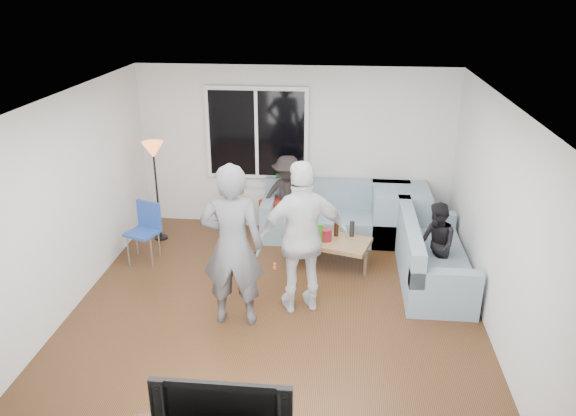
# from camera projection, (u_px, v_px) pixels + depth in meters

# --- Properties ---
(floor) EXTENTS (5.00, 5.50, 0.04)m
(floor) POSITION_uv_depth(u_px,v_px,m) (275.00, 314.00, 6.90)
(floor) COLOR #56351C
(floor) RESTS_ON ground
(ceiling) EXTENTS (5.00, 5.50, 0.04)m
(ceiling) POSITION_uv_depth(u_px,v_px,m) (273.00, 100.00, 5.90)
(ceiling) COLOR white
(ceiling) RESTS_ON ground
(wall_back) EXTENTS (5.00, 0.04, 2.60)m
(wall_back) POSITION_uv_depth(u_px,v_px,m) (295.00, 148.00, 8.95)
(wall_back) COLOR silver
(wall_back) RESTS_ON ground
(wall_front) EXTENTS (5.00, 0.04, 2.60)m
(wall_front) POSITION_uv_depth(u_px,v_px,m) (225.00, 371.00, 3.84)
(wall_front) COLOR silver
(wall_front) RESTS_ON ground
(wall_left) EXTENTS (0.04, 5.50, 2.60)m
(wall_left) POSITION_uv_depth(u_px,v_px,m) (63.00, 207.00, 6.63)
(wall_left) COLOR silver
(wall_left) RESTS_ON ground
(wall_right) EXTENTS (0.04, 5.50, 2.60)m
(wall_right) POSITION_uv_depth(u_px,v_px,m) (501.00, 224.00, 6.17)
(wall_right) COLOR silver
(wall_right) RESTS_ON ground
(window_frame) EXTENTS (1.62, 0.06, 1.47)m
(window_frame) POSITION_uv_depth(u_px,v_px,m) (257.00, 133.00, 8.84)
(window_frame) COLOR white
(window_frame) RESTS_ON wall_back
(window_glass) EXTENTS (1.50, 0.02, 1.35)m
(window_glass) POSITION_uv_depth(u_px,v_px,m) (257.00, 134.00, 8.80)
(window_glass) COLOR black
(window_glass) RESTS_ON window_frame
(window_mullion) EXTENTS (0.05, 0.03, 1.35)m
(window_mullion) POSITION_uv_depth(u_px,v_px,m) (257.00, 134.00, 8.79)
(window_mullion) COLOR white
(window_mullion) RESTS_ON window_frame
(radiator) EXTENTS (1.30, 0.12, 0.62)m
(radiator) POSITION_uv_depth(u_px,v_px,m) (258.00, 207.00, 9.27)
(radiator) COLOR silver
(radiator) RESTS_ON floor
(potted_plant) EXTENTS (0.22, 0.19, 0.34)m
(potted_plant) POSITION_uv_depth(u_px,v_px,m) (279.00, 181.00, 9.03)
(potted_plant) COLOR #276227
(potted_plant) RESTS_ON radiator
(vase) EXTENTS (0.19, 0.19, 0.19)m
(vase) POSITION_uv_depth(u_px,v_px,m) (240.00, 184.00, 9.11)
(vase) COLOR silver
(vase) RESTS_ON radiator
(sofa_back_section) EXTENTS (2.30, 0.85, 0.85)m
(sofa_back_section) POSITION_uv_depth(u_px,v_px,m) (336.00, 212.00, 8.76)
(sofa_back_section) COLOR gray
(sofa_back_section) RESTS_ON floor
(sofa_right_section) EXTENTS (2.00, 0.85, 0.85)m
(sofa_right_section) POSITION_uv_depth(u_px,v_px,m) (434.00, 252.00, 7.49)
(sofa_right_section) COLOR gray
(sofa_right_section) RESTS_ON floor
(sofa_corner) EXTENTS (0.85, 0.85, 0.85)m
(sofa_corner) POSITION_uv_depth(u_px,v_px,m) (399.00, 215.00, 8.67)
(sofa_corner) COLOR gray
(sofa_corner) RESTS_ON floor
(cushion_yellow) EXTENTS (0.47, 0.44, 0.14)m
(cushion_yellow) POSITION_uv_depth(u_px,v_px,m) (235.00, 204.00, 8.85)
(cushion_yellow) COLOR gold
(cushion_yellow) RESTS_ON sofa_back_section
(cushion_red) EXTENTS (0.46, 0.44, 0.13)m
(cushion_red) POSITION_uv_depth(u_px,v_px,m) (273.00, 203.00, 8.87)
(cushion_red) COLOR maroon
(cushion_red) RESTS_ON sofa_back_section
(coffee_table) EXTENTS (1.22, 0.89, 0.40)m
(coffee_table) POSITION_uv_depth(u_px,v_px,m) (329.00, 252.00, 7.97)
(coffee_table) COLOR #9C754B
(coffee_table) RESTS_ON floor
(pitcher) EXTENTS (0.17, 0.17, 0.17)m
(pitcher) POSITION_uv_depth(u_px,v_px,m) (326.00, 235.00, 7.84)
(pitcher) COLOR maroon
(pitcher) RESTS_ON coffee_table
(side_chair) EXTENTS (0.51, 0.51, 0.86)m
(side_chair) POSITION_uv_depth(u_px,v_px,m) (143.00, 234.00, 8.01)
(side_chair) COLOR #24489C
(side_chair) RESTS_ON floor
(floor_lamp) EXTENTS (0.32, 0.32, 1.56)m
(floor_lamp) POSITION_uv_depth(u_px,v_px,m) (157.00, 192.00, 8.57)
(floor_lamp) COLOR orange
(floor_lamp) RESTS_ON floor
(player_left) EXTENTS (0.73, 0.48, 1.97)m
(player_left) POSITION_uv_depth(u_px,v_px,m) (232.00, 246.00, 6.37)
(player_left) COLOR #535358
(player_left) RESTS_ON floor
(player_right) EXTENTS (1.21, 0.80, 1.90)m
(player_right) POSITION_uv_depth(u_px,v_px,m) (303.00, 238.00, 6.65)
(player_right) COLOR silver
(player_right) RESTS_ON floor
(spectator_right) EXTENTS (0.57, 0.65, 1.14)m
(spectator_right) POSITION_uv_depth(u_px,v_px,m) (436.00, 245.00, 7.35)
(spectator_right) COLOR black
(spectator_right) RESTS_ON floor
(spectator_back) EXTENTS (0.90, 0.60, 1.31)m
(spectator_back) POSITION_uv_depth(u_px,v_px,m) (288.00, 196.00, 8.77)
(spectator_back) COLOR black
(spectator_back) RESTS_ON floor
(television) EXTENTS (1.08, 0.14, 0.62)m
(television) POSITION_uv_depth(u_px,v_px,m) (225.00, 406.00, 4.31)
(television) COLOR black
(television) RESTS_ON tv_console
(bottle_b) EXTENTS (0.08, 0.08, 0.27)m
(bottle_b) POSITION_uv_depth(u_px,v_px,m) (320.00, 233.00, 7.77)
(bottle_b) COLOR #298317
(bottle_b) RESTS_ON coffee_table
(bottle_a) EXTENTS (0.07, 0.07, 0.20)m
(bottle_a) POSITION_uv_depth(u_px,v_px,m) (312.00, 228.00, 8.00)
(bottle_a) COLOR #C94F0B
(bottle_a) RESTS_ON coffee_table
(bottle_c) EXTENTS (0.07, 0.07, 0.21)m
(bottle_c) POSITION_uv_depth(u_px,v_px,m) (336.00, 229.00, 7.97)
(bottle_c) COLOR black
(bottle_c) RESTS_ON coffee_table
(bottle_e) EXTENTS (0.07, 0.07, 0.23)m
(bottle_e) POSITION_uv_depth(u_px,v_px,m) (352.00, 229.00, 7.96)
(bottle_e) COLOR black
(bottle_e) RESTS_ON coffee_table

